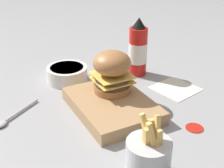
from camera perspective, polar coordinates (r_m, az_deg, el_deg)
ground_plane at (r=0.93m, az=-0.93°, el=-4.04°), size 6.00×6.00×0.00m
serving_board at (r=0.89m, az=-0.00°, el=-3.92°), size 0.27×0.20×0.04m
burger at (r=0.90m, az=0.03°, el=2.31°), size 0.11×0.11×0.12m
ketchup_bottle at (r=1.10m, az=4.76°, el=6.27°), size 0.06×0.06×0.21m
fries_basket at (r=0.67m, az=6.67°, el=-13.22°), size 0.10×0.10×0.15m
side_bowl at (r=1.08m, az=-8.20°, el=1.93°), size 0.14×0.14×0.05m
spoon at (r=0.90m, az=-18.33°, el=-6.05°), size 0.11×0.15×0.01m
ketchup_puddle at (r=0.86m, az=14.84°, el=-7.72°), size 0.05×0.05×0.00m
parchment_square at (r=1.04m, az=11.53°, el=-0.78°), size 0.15×0.15×0.00m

